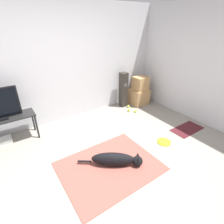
{
  "coord_description": "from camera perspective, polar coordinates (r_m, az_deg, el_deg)",
  "views": [
    {
      "loc": [
        -1.18,
        -1.69,
        2.11
      ],
      "look_at": [
        0.64,
        0.97,
        0.45
      ],
      "focal_mm": 28.0,
      "sensor_mm": 36.0,
      "label": 1
    }
  ],
  "objects": [
    {
      "name": "tv_stand",
      "position": [
        3.83,
        -32.48,
        -2.89
      ],
      "size": [
        1.18,
        0.4,
        0.53
      ],
      "color": "black",
      "rests_on": "ground_plane"
    },
    {
      "name": "tennis_ball_by_boxes",
      "position": [
        4.87,
        5.33,
        1.86
      ],
      "size": [
        0.07,
        0.07,
        0.07
      ],
      "color": "#C6E033",
      "rests_on": "ground_plane"
    },
    {
      "name": "area_rug",
      "position": [
        3.01,
        -0.81,
        -17.24
      ],
      "size": [
        1.55,
        1.21,
        0.01
      ],
      "color": "#934C42",
      "rests_on": "ground_plane"
    },
    {
      "name": "game_console",
      "position": [
        4.06,
        -31.89,
        -8.04
      ],
      "size": [
        0.3,
        0.23,
        0.08
      ],
      "color": "white",
      "rests_on": "ground_plane"
    },
    {
      "name": "tennis_ball_near_speaker",
      "position": [
        4.62,
        7.7,
        0.25
      ],
      "size": [
        0.07,
        0.07,
        0.07
      ],
      "color": "#C6E033",
      "rests_on": "ground_plane"
    },
    {
      "name": "wall_back",
      "position": [
        4.05,
        -17.27,
        14.17
      ],
      "size": [
        8.0,
        0.06,
        2.55
      ],
      "color": "silver",
      "rests_on": "ground_plane"
    },
    {
      "name": "ground_plane",
      "position": [
        2.95,
        0.37,
        -18.48
      ],
      "size": [
        12.0,
        12.0,
        0.0
      ],
      "primitive_type": "plane",
      "color": "gray"
    },
    {
      "name": "tennis_ball_loose_on_carpet",
      "position": [
        4.65,
        5.5,
        0.58
      ],
      "size": [
        0.07,
        0.07,
        0.07
      ],
      "color": "#C6E033",
      "rests_on": "ground_plane"
    },
    {
      "name": "floor_speaker",
      "position": [
        4.8,
        3.73,
        7.23
      ],
      "size": [
        0.18,
        0.19,
        0.95
      ],
      "color": "#2D2823",
      "rests_on": "ground_plane"
    },
    {
      "name": "wall_right",
      "position": [
        4.22,
        31.62,
        11.9
      ],
      "size": [
        0.06,
        8.0,
        2.55
      ],
      "color": "silver",
      "rests_on": "ground_plane"
    },
    {
      "name": "frisbee",
      "position": [
        3.64,
        16.59,
        -9.32
      ],
      "size": [
        0.26,
        0.26,
        0.03
      ],
      "color": "yellow",
      "rests_on": "ground_plane"
    },
    {
      "name": "cardboard_box_upper",
      "position": [
        4.94,
        9.3,
        9.22
      ],
      "size": [
        0.37,
        0.34,
        0.36
      ],
      "color": "tan",
      "rests_on": "cardboard_box_lower"
    },
    {
      "name": "cardboard_box_lower",
      "position": [
        5.08,
        8.79,
        4.98
      ],
      "size": [
        0.47,
        0.42,
        0.43
      ],
      "color": "tan",
      "rests_on": "ground_plane"
    },
    {
      "name": "dog",
      "position": [
        2.95,
        1.38,
        -15.21
      ],
      "size": [
        0.89,
        0.68,
        0.23
      ],
      "color": "black",
      "rests_on": "area_rug"
    },
    {
      "name": "door_mat",
      "position": [
        4.23,
        23.29,
        -5.13
      ],
      "size": [
        0.75,
        0.39,
        0.01
      ],
      "color": "#47191E",
      "rests_on": "ground_plane"
    }
  ]
}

